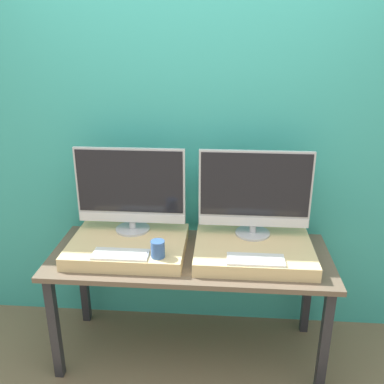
# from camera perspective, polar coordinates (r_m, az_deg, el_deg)

# --- Properties ---
(wall_back) EXTENTS (8.00, 0.04, 2.60)m
(wall_back) POSITION_cam_1_polar(r_m,az_deg,el_deg) (2.68, 0.42, 7.14)
(wall_back) COLOR teal
(wall_back) RESTS_ON ground_plane
(workbench) EXTENTS (1.64, 0.65, 0.70)m
(workbench) POSITION_cam_1_polar(r_m,az_deg,el_deg) (2.57, -0.25, -9.80)
(workbench) COLOR brown
(workbench) RESTS_ON ground_plane
(wooden_riser_left) EXTENTS (0.67, 0.51, 0.08)m
(wooden_riser_left) POSITION_cam_1_polar(r_m,az_deg,el_deg) (2.57, -8.51, -7.14)
(wooden_riser_left) COLOR #D6B77F
(wooden_riser_left) RESTS_ON workbench
(monitor_left) EXTENTS (0.65, 0.21, 0.52)m
(monitor_left) POSITION_cam_1_polar(r_m,az_deg,el_deg) (2.56, -8.20, 0.42)
(monitor_left) COLOR #B2B2B7
(monitor_left) RESTS_ON wooden_riser_left
(keyboard_left) EXTENTS (0.31, 0.13, 0.01)m
(keyboard_left) POSITION_cam_1_polar(r_m,az_deg,el_deg) (2.39, -9.51, -8.17)
(keyboard_left) COLOR silver
(keyboard_left) RESTS_ON wooden_riser_left
(mug) EXTENTS (0.08, 0.08, 0.10)m
(mug) POSITION_cam_1_polar(r_m,az_deg,el_deg) (2.33, -4.58, -7.59)
(mug) COLOR #335693
(mug) RESTS_ON wooden_riser_left
(wooden_riser_right) EXTENTS (0.67, 0.51, 0.08)m
(wooden_riser_right) POSITION_cam_1_polar(r_m,az_deg,el_deg) (2.51, 8.19, -7.76)
(wooden_riser_right) COLOR #D6B77F
(wooden_riser_right) RESTS_ON workbench
(monitor_right) EXTENTS (0.65, 0.21, 0.52)m
(monitor_right) POSITION_cam_1_polar(r_m,az_deg,el_deg) (2.51, 8.37, -0.04)
(monitor_right) COLOR #B2B2B7
(monitor_right) RESTS_ON wooden_riser_right
(keyboard_right) EXTENTS (0.31, 0.13, 0.01)m
(keyboard_right) POSITION_cam_1_polar(r_m,az_deg,el_deg) (2.33, 8.49, -8.88)
(keyboard_right) COLOR silver
(keyboard_right) RESTS_ON wooden_riser_right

